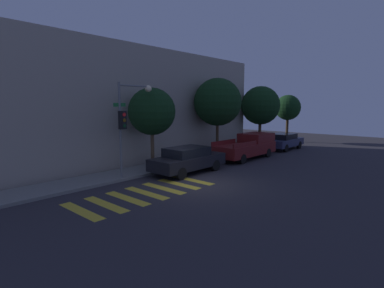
{
  "coord_description": "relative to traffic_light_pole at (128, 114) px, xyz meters",
  "views": [
    {
      "loc": [
        -10.62,
        -9.05,
        3.77
      ],
      "look_at": [
        1.82,
        2.1,
        1.6
      ],
      "focal_mm": 28.0,
      "sensor_mm": 36.0,
      "label": 1
    }
  ],
  "objects": [
    {
      "name": "tree_midblock",
      "position": [
        8.67,
        0.96,
        0.68
      ],
      "size": [
        3.5,
        3.5,
        5.75
      ],
      "color": "#4C3823",
      "rests_on": "ground"
    },
    {
      "name": "sedan_near_corner",
      "position": [
        3.02,
        -1.27,
        -2.54
      ],
      "size": [
        4.6,
        1.85,
        1.46
      ],
      "color": "black",
      "rests_on": "ground"
    },
    {
      "name": "building_row",
      "position": [
        1.55,
        5.43,
        0.43
      ],
      "size": [
        26.0,
        6.0,
        7.47
      ],
      "primitive_type": "cube",
      "color": "#A89E8E",
      "rests_on": "ground"
    },
    {
      "name": "sidewalk",
      "position": [
        1.55,
        0.93,
        -3.24
      ],
      "size": [
        26.0,
        2.2,
        0.14
      ],
      "primitive_type": "cube",
      "color": "slate",
      "rests_on": "ground"
    },
    {
      "name": "pickup_truck",
      "position": [
        9.32,
        -1.27,
        -2.44
      ],
      "size": [
        5.49,
        1.98,
        1.72
      ],
      "color": "maroon",
      "rests_on": "ground"
    },
    {
      "name": "tree_near_corner",
      "position": [
        2.35,
        0.96,
        0.09
      ],
      "size": [
        2.75,
        2.75,
        4.79
      ],
      "color": "brown",
      "rests_on": "ground"
    },
    {
      "name": "tree_behind_truck",
      "position": [
        20.67,
        0.96,
        0.19
      ],
      "size": [
        2.6,
        2.6,
        4.83
      ],
      "color": "#42301E",
      "rests_on": "ground"
    },
    {
      "name": "traffic_light_pole",
      "position": [
        0.0,
        0.0,
        0.0
      ],
      "size": [
        2.37,
        0.56,
        4.9
      ],
      "color": "slate",
      "rests_on": "ground"
    },
    {
      "name": "sedan_middle",
      "position": [
        15.1,
        -1.27,
        -2.58
      ],
      "size": [
        4.33,
        1.87,
        1.37
      ],
      "color": "#2D3351",
      "rests_on": "ground"
    },
    {
      "name": "ground_plane",
      "position": [
        1.55,
        -3.37,
        -3.31
      ],
      "size": [
        60.0,
        60.0,
        0.0
      ],
      "primitive_type": "plane",
      "color": "#2D2B30"
    },
    {
      "name": "crosswalk",
      "position": [
        -1.06,
        -2.57,
        -3.31
      ],
      "size": [
        6.44,
        2.6,
        0.0
      ],
      "color": "gold",
      "rests_on": "ground"
    },
    {
      "name": "tree_far_end",
      "position": [
        14.99,
        0.96,
        0.43
      ],
      "size": [
        3.41,
        3.41,
        5.45
      ],
      "color": "#4C3823",
      "rests_on": "ground"
    }
  ]
}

